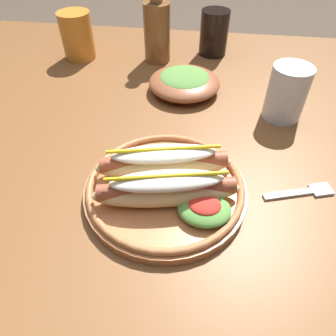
{
  "coord_description": "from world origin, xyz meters",
  "views": [
    {
      "loc": [
        0.12,
        -0.53,
        1.14
      ],
      "look_at": [
        0.06,
        -0.16,
        0.77
      ],
      "focal_mm": 33.2,
      "sensor_mm": 36.0,
      "label": 1
    }
  ],
  "objects_px": {
    "water_cup": "(287,93)",
    "side_bowl": "(184,82)",
    "fork": "(304,192)",
    "glass_bottle": "(157,29)",
    "hot_dog_plate": "(167,184)",
    "extra_cup": "(77,36)",
    "soda_cup": "(214,33)"
  },
  "relations": [
    {
      "from": "soda_cup",
      "to": "side_bowl",
      "type": "relative_size",
      "value": 0.7
    },
    {
      "from": "extra_cup",
      "to": "side_bowl",
      "type": "relative_size",
      "value": 0.71
    },
    {
      "from": "hot_dog_plate",
      "to": "fork",
      "type": "relative_size",
      "value": 2.24
    },
    {
      "from": "hot_dog_plate",
      "to": "side_bowl",
      "type": "height_order",
      "value": "hot_dog_plate"
    },
    {
      "from": "fork",
      "to": "glass_bottle",
      "type": "height_order",
      "value": "glass_bottle"
    },
    {
      "from": "hot_dog_plate",
      "to": "fork",
      "type": "xyz_separation_m",
      "value": [
        0.23,
        0.03,
        -0.02
      ]
    },
    {
      "from": "soda_cup",
      "to": "water_cup",
      "type": "xyz_separation_m",
      "value": [
        0.16,
        -0.3,
        -0.0
      ]
    },
    {
      "from": "hot_dog_plate",
      "to": "side_bowl",
      "type": "bearing_deg",
      "value": 91.06
    },
    {
      "from": "glass_bottle",
      "to": "hot_dog_plate",
      "type": "bearing_deg",
      "value": -78.83
    },
    {
      "from": "soda_cup",
      "to": "glass_bottle",
      "type": "height_order",
      "value": "glass_bottle"
    },
    {
      "from": "fork",
      "to": "side_bowl",
      "type": "distance_m",
      "value": 0.38
    },
    {
      "from": "hot_dog_plate",
      "to": "glass_bottle",
      "type": "distance_m",
      "value": 0.51
    },
    {
      "from": "soda_cup",
      "to": "extra_cup",
      "type": "relative_size",
      "value": 0.98
    },
    {
      "from": "soda_cup",
      "to": "extra_cup",
      "type": "bearing_deg",
      "value": -168.47
    },
    {
      "from": "glass_bottle",
      "to": "extra_cup",
      "type": "bearing_deg",
      "value": -176.88
    },
    {
      "from": "hot_dog_plate",
      "to": "extra_cup",
      "type": "relative_size",
      "value": 2.21
    },
    {
      "from": "soda_cup",
      "to": "water_cup",
      "type": "relative_size",
      "value": 1.04
    },
    {
      "from": "fork",
      "to": "soda_cup",
      "type": "relative_size",
      "value": 1.01
    },
    {
      "from": "fork",
      "to": "glass_bottle",
      "type": "relative_size",
      "value": 0.55
    },
    {
      "from": "water_cup",
      "to": "side_bowl",
      "type": "distance_m",
      "value": 0.24
    },
    {
      "from": "water_cup",
      "to": "side_bowl",
      "type": "height_order",
      "value": "water_cup"
    },
    {
      "from": "fork",
      "to": "glass_bottle",
      "type": "bearing_deg",
      "value": 107.73
    },
    {
      "from": "hot_dog_plate",
      "to": "extra_cup",
      "type": "xyz_separation_m",
      "value": [
        -0.32,
        0.48,
        0.03
      ]
    },
    {
      "from": "hot_dog_plate",
      "to": "water_cup",
      "type": "xyz_separation_m",
      "value": [
        0.21,
        0.26,
        0.03
      ]
    },
    {
      "from": "fork",
      "to": "glass_bottle",
      "type": "distance_m",
      "value": 0.57
    },
    {
      "from": "extra_cup",
      "to": "glass_bottle",
      "type": "bearing_deg",
      "value": 3.12
    },
    {
      "from": "water_cup",
      "to": "side_bowl",
      "type": "xyz_separation_m",
      "value": [
        -0.22,
        0.08,
        -0.03
      ]
    },
    {
      "from": "water_cup",
      "to": "extra_cup",
      "type": "relative_size",
      "value": 0.94
    },
    {
      "from": "fork",
      "to": "water_cup",
      "type": "distance_m",
      "value": 0.23
    },
    {
      "from": "extra_cup",
      "to": "glass_bottle",
      "type": "distance_m",
      "value": 0.22
    },
    {
      "from": "soda_cup",
      "to": "water_cup",
      "type": "height_order",
      "value": "soda_cup"
    },
    {
      "from": "soda_cup",
      "to": "side_bowl",
      "type": "xyz_separation_m",
      "value": [
        -0.06,
        -0.22,
        -0.03
      ]
    }
  ]
}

